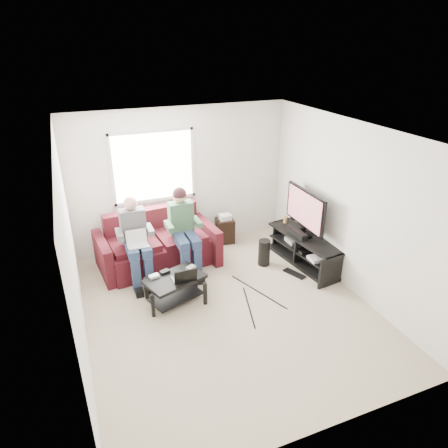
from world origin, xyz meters
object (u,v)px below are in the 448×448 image
Objects in this scene: tv_stand at (305,251)px; sofa at (157,246)px; coffee_table at (175,284)px; end_table at (225,230)px; subwoofer at (264,253)px; tv at (305,210)px.

sofa is at bearing 158.67° from tv_stand.
coffee_table is 2.11m from end_table.
tv_stand is at bearing 6.34° from coffee_table.
end_table is at bearing 128.03° from tv_stand.
tv_stand is (2.43, 0.27, -0.08)m from coffee_table.
tv_stand is at bearing -17.31° from subwoofer.
tv is 1.91× the size of end_table.
tv is 1.70m from end_table.
end_table is at bearing 106.29° from subwoofer.
coffee_table is 2.44m from tv_stand.
sofa is at bearing 89.42° from coffee_table.
tv_stand is 1.62m from end_table.
subwoofer is at bearing 162.69° from tv_stand.
coffee_table is (-0.01, -1.21, -0.03)m from sofa.
sofa is at bearing 160.74° from tv.
end_table is (1.43, 1.55, -0.05)m from coffee_table.
tv_stand is (2.41, -0.94, -0.11)m from sofa.
end_table reaches higher than tv_stand.
coffee_table is at bearing -171.33° from tv.
coffee_table is at bearing -173.66° from tv_stand.
tv_stand reaches higher than subwoofer.
end_table reaches higher than subwoofer.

